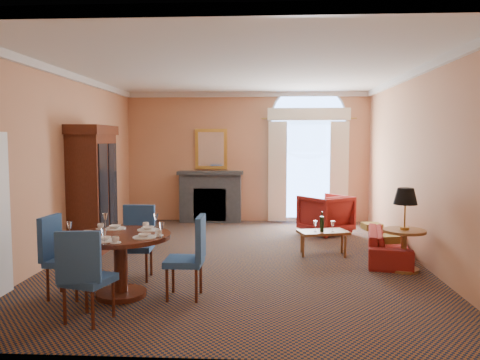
# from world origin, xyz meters

# --- Properties ---
(ground) EXTENTS (7.50, 7.50, 0.00)m
(ground) POSITION_xyz_m (0.00, 0.00, 0.00)
(ground) COLOR black
(ground) RESTS_ON ground
(room_envelope) EXTENTS (6.04, 7.52, 3.45)m
(room_envelope) POSITION_xyz_m (-0.03, 0.67, 2.51)
(room_envelope) COLOR tan
(room_envelope) RESTS_ON ground
(armoire) EXTENTS (0.66, 1.16, 2.28)m
(armoire) POSITION_xyz_m (-2.72, 0.49, 1.10)
(armoire) COLOR #3E190E
(armoire) RESTS_ON ground
(dining_table) EXTENTS (1.29, 1.29, 1.01)m
(dining_table) POSITION_xyz_m (-1.39, -2.08, 0.60)
(dining_table) COLOR #3E190E
(dining_table) RESTS_ON ground
(dining_chair_north) EXTENTS (0.50, 0.50, 1.06)m
(dining_chair_north) POSITION_xyz_m (-1.41, -1.21, 0.60)
(dining_chair_north) COLOR #224B87
(dining_chair_north) RESTS_ON ground
(dining_chair_south) EXTENTS (0.58, 0.58, 1.06)m
(dining_chair_south) POSITION_xyz_m (-1.50, -3.02, 0.60)
(dining_chair_south) COLOR #224B87
(dining_chair_south) RESTS_ON ground
(dining_chair_east) EXTENTS (0.49, 0.47, 1.06)m
(dining_chair_east) POSITION_xyz_m (-0.47, -2.08, 0.60)
(dining_chair_east) COLOR #224B87
(dining_chair_east) RESTS_ON ground
(dining_chair_west) EXTENTS (0.51, 0.49, 1.06)m
(dining_chair_west) POSITION_xyz_m (-2.17, -2.15, 0.60)
(dining_chair_west) COLOR #224B87
(dining_chair_west) RESTS_ON ground
(sofa) EXTENTS (1.01, 1.81, 0.50)m
(sofa) POSITION_xyz_m (2.55, 0.02, 0.25)
(sofa) COLOR maroon
(sofa) RESTS_ON ground
(armchair) EXTENTS (1.28, 1.29, 0.85)m
(armchair) POSITION_xyz_m (1.76, 2.21, 0.42)
(armchair) COLOR maroon
(armchair) RESTS_ON ground
(coffee_table) EXTENTS (0.94, 0.68, 0.78)m
(coffee_table) POSITION_xyz_m (1.47, 0.27, 0.41)
(coffee_table) COLOR brown
(coffee_table) RESTS_ON ground
(side_table) EXTENTS (0.64, 0.64, 1.26)m
(side_table) POSITION_xyz_m (2.60, -0.66, 0.80)
(side_table) COLOR brown
(side_table) RESTS_ON ground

